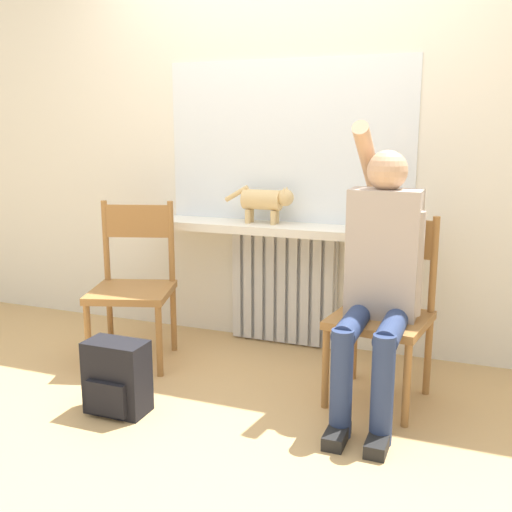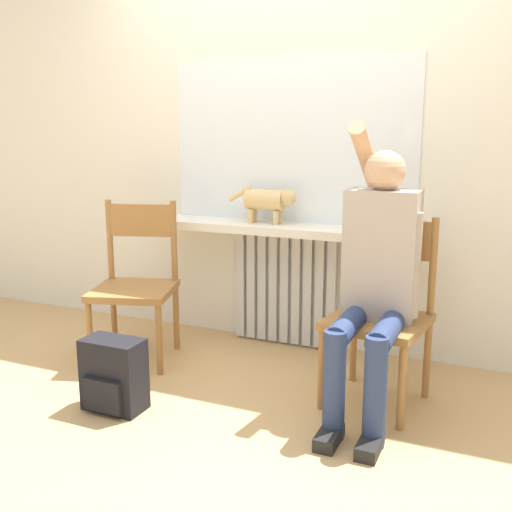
{
  "view_description": "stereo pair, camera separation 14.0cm",
  "coord_description": "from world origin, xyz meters",
  "views": [
    {
      "loc": [
        1.16,
        -2.33,
        1.35
      ],
      "look_at": [
        0.0,
        0.67,
        0.66
      ],
      "focal_mm": 42.0,
      "sensor_mm": 36.0,
      "label": 1
    },
    {
      "loc": [
        1.29,
        -2.27,
        1.35
      ],
      "look_at": [
        0.0,
        0.67,
        0.66
      ],
      "focal_mm": 42.0,
      "sensor_mm": 36.0,
      "label": 2
    }
  ],
  "objects": [
    {
      "name": "windowsill",
      "position": [
        0.0,
        1.06,
        0.76
      ],
      "size": [
        1.62,
        0.29,
        0.05
      ],
      "color": "white",
      "rests_on": "radiator"
    },
    {
      "name": "chair_right",
      "position": [
        0.72,
        0.57,
        0.47
      ],
      "size": [
        0.51,
        0.51,
        0.93
      ],
      "rotation": [
        0.0,
        0.0,
        -0.14
      ],
      "color": "#9E6B38",
      "rests_on": "ground_plane"
    },
    {
      "name": "window_glass",
      "position": [
        0.0,
        1.2,
        1.27
      ],
      "size": [
        1.55,
        0.01,
        0.98
      ],
      "color": "white",
      "rests_on": "windowsill"
    },
    {
      "name": "wall_with_window",
      "position": [
        0.0,
        1.23,
        1.35
      ],
      "size": [
        7.0,
        0.06,
        2.7
      ],
      "color": "white",
      "rests_on": "ground_plane"
    },
    {
      "name": "radiator",
      "position": [
        -0.0,
        1.15,
        0.37
      ],
      "size": [
        0.68,
        0.08,
        0.73
      ],
      "color": "silver",
      "rests_on": "ground_plane"
    },
    {
      "name": "chair_left",
      "position": [
        -0.73,
        0.57,
        0.47
      ],
      "size": [
        0.56,
        0.56,
        0.93
      ],
      "rotation": [
        0.0,
        0.0,
        0.31
      ],
      "color": "#9E6B38",
      "rests_on": "ground_plane"
    },
    {
      "name": "ground_plane",
      "position": [
        0.0,
        0.0,
        0.0
      ],
      "size": [
        12.0,
        12.0,
        0.0
      ],
      "primitive_type": "plane",
      "color": "tan"
    },
    {
      "name": "person",
      "position": [
        0.72,
        0.45,
        0.69
      ],
      "size": [
        0.36,
        0.99,
        1.39
      ],
      "color": "navy",
      "rests_on": "ground_plane"
    },
    {
      "name": "backpack",
      "position": [
        -0.44,
        -0.06,
        0.17
      ],
      "size": [
        0.3,
        0.2,
        0.36
      ],
      "color": "black",
      "rests_on": "ground_plane"
    },
    {
      "name": "cat",
      "position": [
        -0.09,
        1.07,
        0.93
      ],
      "size": [
        0.45,
        0.12,
        0.23
      ],
      "color": "#DBB77A",
      "rests_on": "windowsill"
    }
  ]
}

